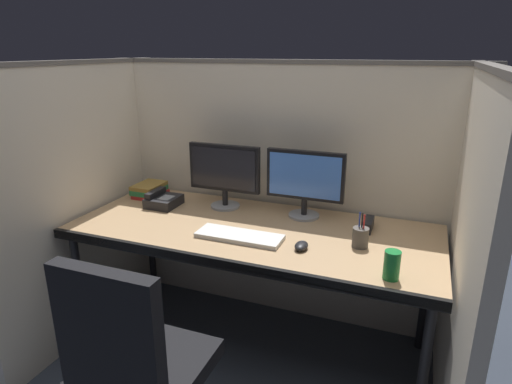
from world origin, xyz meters
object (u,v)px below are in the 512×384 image
at_px(monitor_left, 224,172).
at_px(monitor_right, 305,179).
at_px(keyboard_main, 239,236).
at_px(pen_cup, 360,237).
at_px(book_stack, 150,190).
at_px(soda_can, 392,265).
at_px(computer_mouse, 301,246).
at_px(desk, 252,237).
at_px(red_stapler, 368,225).
at_px(desk_phone, 163,200).

height_order(monitor_left, monitor_right, same).
xyz_separation_m(monitor_left, keyboard_main, (0.25, -0.38, -0.20)).
bearing_deg(pen_cup, monitor_right, 141.19).
bearing_deg(monitor_right, book_stack, -179.93).
distance_m(book_stack, soda_can, 1.61).
bearing_deg(computer_mouse, monitor_right, 103.64).
distance_m(keyboard_main, soda_can, 0.75).
bearing_deg(keyboard_main, monitor_left, 123.86).
bearing_deg(monitor_left, desk, -42.46).
relative_size(book_stack, red_stapler, 1.42).
xyz_separation_m(monitor_right, red_stapler, (0.36, -0.06, -0.19)).
distance_m(red_stapler, desk_phone, 1.19).
distance_m(monitor_right, red_stapler, 0.41).
bearing_deg(book_stack, red_stapler, -2.37).
relative_size(monitor_right, desk_phone, 2.26).
bearing_deg(monitor_left, soda_can, -28.02).
bearing_deg(book_stack, soda_can, -19.55).
xyz_separation_m(desk, pen_cup, (0.56, -0.02, 0.10)).
relative_size(desk, monitor_left, 4.42).
bearing_deg(computer_mouse, pen_cup, 26.61).
bearing_deg(computer_mouse, red_stapler, 53.32).
bearing_deg(monitor_right, soda_can, -46.63).
relative_size(red_stapler, desk_phone, 0.79).
xyz_separation_m(desk, red_stapler, (0.57, 0.20, 0.08)).
xyz_separation_m(monitor_left, computer_mouse, (0.57, -0.39, -0.20)).
height_order(desk, monitor_left, monitor_left).
xyz_separation_m(desk, book_stack, (-0.80, 0.26, 0.09)).
height_order(desk, monitor_right, monitor_right).
relative_size(desk, monitor_right, 4.42).
bearing_deg(pen_cup, desk, 177.79).
xyz_separation_m(monitor_left, soda_can, (0.98, -0.52, -0.15)).
bearing_deg(keyboard_main, pen_cup, 11.50).
distance_m(computer_mouse, red_stapler, 0.43).
distance_m(monitor_left, red_stapler, 0.85).
bearing_deg(desk_phone, computer_mouse, -16.65).
height_order(desk, computer_mouse, computer_mouse).
relative_size(red_stapler, pen_cup, 0.90).
distance_m(monitor_left, keyboard_main, 0.50).
xyz_separation_m(keyboard_main, computer_mouse, (0.32, -0.01, 0.01)).
height_order(monitor_right, pen_cup, monitor_right).
distance_m(book_stack, red_stapler, 1.37).
xyz_separation_m(red_stapler, pen_cup, (-0.01, -0.22, 0.02)).
relative_size(computer_mouse, red_stapler, 0.64).
bearing_deg(red_stapler, computer_mouse, -126.68).
bearing_deg(computer_mouse, keyboard_main, 178.21).
xyz_separation_m(soda_can, pen_cup, (-0.16, 0.26, -0.01)).
height_order(monitor_right, soda_can, monitor_right).
relative_size(desk, computer_mouse, 19.79).
relative_size(keyboard_main, soda_can, 3.52).
height_order(book_stack, red_stapler, book_stack).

